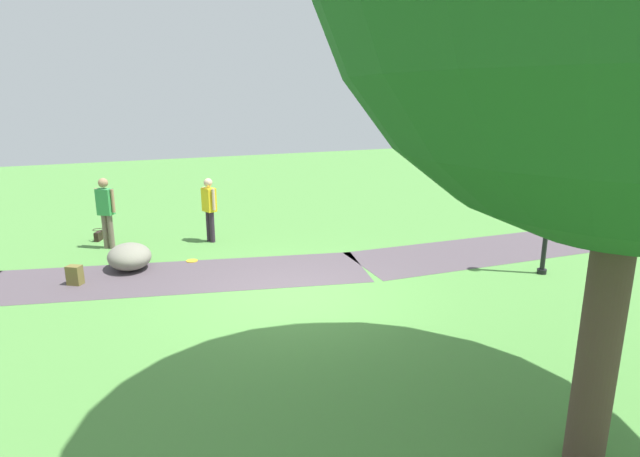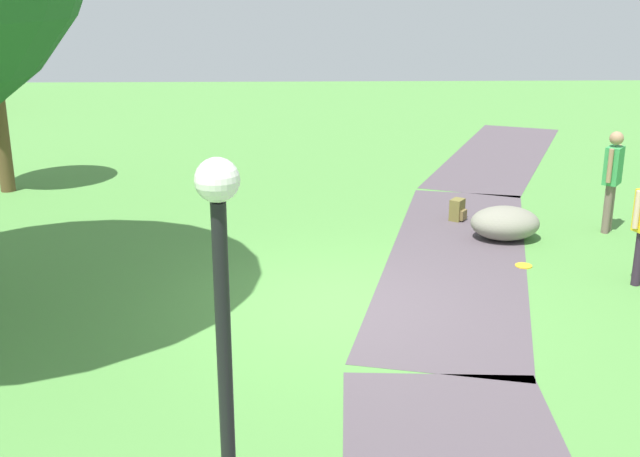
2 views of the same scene
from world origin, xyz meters
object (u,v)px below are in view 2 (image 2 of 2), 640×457
woman_with_handbag (612,174)px  frisbee_on_grass (524,266)px  lawn_boulder (505,223)px  backpack_by_boulder (458,210)px  lamp_post (224,344)px

woman_with_handbag → frisbee_on_grass: bearing=131.3°
lawn_boulder → backpack_by_boulder: 1.25m
lamp_post → backpack_by_boulder: (9.18, -3.41, -1.83)m
lamp_post → frisbee_on_grass: size_ratio=12.43×
lawn_boulder → frisbee_on_grass: (-1.35, 0.03, -0.27)m
backpack_by_boulder → frisbee_on_grass: (-2.44, -0.56, -0.18)m
lawn_boulder → frisbee_on_grass: lawn_boulder is taller
lamp_post → woman_with_handbag: lamp_post is taller
lamp_post → lawn_boulder: bearing=-26.3°
lawn_boulder → woman_with_handbag: (0.34, -1.90, 0.76)m
lawn_boulder → lamp_post: bearing=153.7°
woman_with_handbag → frisbee_on_grass: size_ratio=6.81×
lamp_post → frisbee_on_grass: lamp_post is taller
lamp_post → backpack_by_boulder: size_ratio=8.15×
woman_with_handbag → backpack_by_boulder: (0.75, 2.49, -0.85)m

